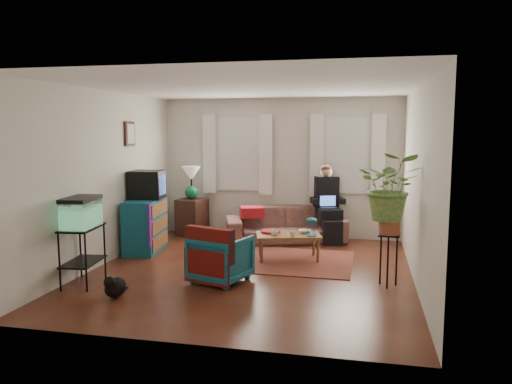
% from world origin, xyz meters
% --- Properties ---
extents(floor, '(4.50, 5.00, 0.01)m').
position_xyz_m(floor, '(0.00, 0.00, 0.00)').
color(floor, '#4F2B14').
rests_on(floor, ground).
extents(ceiling, '(4.50, 5.00, 0.01)m').
position_xyz_m(ceiling, '(0.00, 0.00, 2.60)').
color(ceiling, white).
rests_on(ceiling, wall_back).
extents(wall_back, '(4.50, 0.01, 2.60)m').
position_xyz_m(wall_back, '(0.00, 2.50, 1.30)').
color(wall_back, silver).
rests_on(wall_back, floor).
extents(wall_front, '(4.50, 0.01, 2.60)m').
position_xyz_m(wall_front, '(0.00, -2.50, 1.30)').
color(wall_front, silver).
rests_on(wall_front, floor).
extents(wall_left, '(0.01, 5.00, 2.60)m').
position_xyz_m(wall_left, '(-2.25, 0.00, 1.30)').
color(wall_left, silver).
rests_on(wall_left, floor).
extents(wall_right, '(0.01, 5.00, 2.60)m').
position_xyz_m(wall_right, '(2.25, 0.00, 1.30)').
color(wall_right, silver).
rests_on(wall_right, floor).
extents(window_left, '(1.08, 0.04, 1.38)m').
position_xyz_m(window_left, '(-0.80, 2.48, 1.55)').
color(window_left, white).
rests_on(window_left, wall_back).
extents(window_right, '(1.08, 0.04, 1.38)m').
position_xyz_m(window_right, '(1.25, 2.48, 1.55)').
color(window_right, white).
rests_on(window_right, wall_back).
extents(curtains_left, '(1.36, 0.06, 1.50)m').
position_xyz_m(curtains_left, '(-0.80, 2.40, 1.55)').
color(curtains_left, white).
rests_on(curtains_left, wall_back).
extents(curtains_right, '(1.36, 0.06, 1.50)m').
position_xyz_m(curtains_right, '(1.25, 2.40, 1.55)').
color(curtains_right, white).
rests_on(curtains_right, wall_back).
extents(picture_frame, '(0.04, 0.32, 0.40)m').
position_xyz_m(picture_frame, '(-2.21, 0.85, 1.95)').
color(picture_frame, '#3D2616').
rests_on(picture_frame, wall_left).
extents(area_rug, '(2.03, 1.63, 0.01)m').
position_xyz_m(area_rug, '(0.43, 0.67, 0.01)').
color(area_rug, maroon).
rests_on(area_rug, floor).
extents(sofa, '(2.28, 1.46, 0.83)m').
position_xyz_m(sofa, '(0.19, 2.05, 0.42)').
color(sofa, brown).
rests_on(sofa, floor).
extents(seated_person, '(0.71, 0.79, 1.27)m').
position_xyz_m(seated_person, '(0.92, 2.29, 0.63)').
color(seated_person, black).
rests_on(seated_person, sofa).
extents(side_table, '(0.58, 0.58, 0.70)m').
position_xyz_m(side_table, '(-1.65, 2.19, 0.35)').
color(side_table, '#382315').
rests_on(side_table, floor).
extents(table_lamp, '(0.44, 0.44, 0.64)m').
position_xyz_m(table_lamp, '(-1.65, 2.19, 1.00)').
color(table_lamp, white).
rests_on(table_lamp, side_table).
extents(dresser, '(0.60, 1.02, 0.87)m').
position_xyz_m(dresser, '(-1.99, 0.84, 0.44)').
color(dresser, '#11686B').
rests_on(dresser, floor).
extents(crt_tv, '(0.59, 0.55, 0.47)m').
position_xyz_m(crt_tv, '(-1.98, 0.94, 1.11)').
color(crt_tv, black).
rests_on(crt_tv, dresser).
extents(aquarium_stand, '(0.47, 0.73, 0.76)m').
position_xyz_m(aquarium_stand, '(-2.00, -1.04, 0.38)').
color(aquarium_stand, black).
rests_on(aquarium_stand, floor).
extents(aquarium, '(0.42, 0.66, 0.40)m').
position_xyz_m(aquarium, '(-2.00, -1.04, 0.97)').
color(aquarium, '#7FD899').
rests_on(aquarium, aquarium_stand).
extents(black_cat, '(0.23, 0.35, 0.30)m').
position_xyz_m(black_cat, '(-1.34, -1.42, 0.15)').
color(black_cat, black).
rests_on(black_cat, floor).
extents(armchair, '(0.84, 0.81, 0.69)m').
position_xyz_m(armchair, '(-0.28, -0.53, 0.35)').
color(armchair, '#115A6A').
rests_on(armchair, floor).
extents(serape_throw, '(0.71, 0.37, 0.57)m').
position_xyz_m(serape_throw, '(-0.36, -0.79, 0.49)').
color(serape_throw, '#9E0A0A').
rests_on(serape_throw, armchair).
extents(coffee_table, '(1.09, 0.77, 0.41)m').
position_xyz_m(coffee_table, '(0.44, 0.76, 0.20)').
color(coffee_table, brown).
rests_on(coffee_table, floor).
extents(cup_a, '(0.14, 0.14, 0.09)m').
position_xyz_m(cup_a, '(0.24, 0.62, 0.45)').
color(cup_a, white).
rests_on(cup_a, coffee_table).
extents(cup_b, '(0.11, 0.11, 0.08)m').
position_xyz_m(cup_b, '(0.52, 0.62, 0.45)').
color(cup_b, beige).
rests_on(cup_b, coffee_table).
extents(bowl, '(0.24, 0.24, 0.05)m').
position_xyz_m(bowl, '(0.67, 0.92, 0.43)').
color(bowl, white).
rests_on(bowl, coffee_table).
extents(snack_tray, '(0.37, 0.37, 0.04)m').
position_xyz_m(snack_tray, '(0.14, 0.82, 0.42)').
color(snack_tray, '#B21414').
rests_on(snack_tray, coffee_table).
extents(birdcage, '(0.20, 0.20, 0.29)m').
position_xyz_m(birdcage, '(0.80, 0.72, 0.55)').
color(birdcage, '#115B6B').
rests_on(birdcage, coffee_table).
extents(plant_stand, '(0.32, 0.32, 0.69)m').
position_xyz_m(plant_stand, '(1.90, -0.26, 0.34)').
color(plant_stand, black).
rests_on(plant_stand, floor).
extents(potted_plant, '(0.85, 0.75, 0.87)m').
position_xyz_m(potted_plant, '(1.90, -0.26, 1.16)').
color(potted_plant, '#599947').
rests_on(potted_plant, plant_stand).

